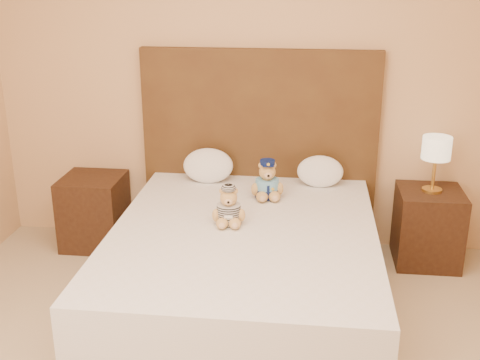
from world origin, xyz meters
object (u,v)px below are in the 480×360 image
(nightstand_right, at_px, (428,227))
(lamp, at_px, (436,151))
(nightstand_left, at_px, (94,211))
(teddy_police, at_px, (267,179))
(pillow_right, at_px, (320,170))
(pillow_left, at_px, (208,164))
(bed, at_px, (244,269))
(teddy_prisoner, at_px, (229,206))

(nightstand_right, height_order, lamp, lamp)
(nightstand_left, xyz_separation_m, lamp, (2.50, 0.00, 0.57))
(teddy_police, relative_size, pillow_right, 0.81)
(pillow_left, height_order, pillow_right, pillow_left)
(teddy_police, bearing_deg, pillow_right, 28.27)
(bed, distance_m, teddy_police, 0.68)
(nightstand_right, relative_size, pillow_right, 1.66)
(nightstand_right, xyz_separation_m, teddy_police, (-1.15, -0.26, 0.41))
(nightstand_left, xyz_separation_m, nightstand_right, (2.50, 0.00, 0.00))
(bed, xyz_separation_m, teddy_police, (0.10, 0.54, 0.41))
(nightstand_left, xyz_separation_m, pillow_left, (0.89, 0.03, 0.41))
(bed, xyz_separation_m, nightstand_right, (1.25, 0.80, -0.00))
(teddy_prisoner, relative_size, pillow_left, 0.65)
(lamp, bearing_deg, nightstand_left, 180.00)
(bed, xyz_separation_m, teddy_prisoner, (-0.10, 0.06, 0.40))
(lamp, height_order, pillow_right, lamp)
(nightstand_right, distance_m, pillow_left, 1.66)
(nightstand_right, xyz_separation_m, pillow_right, (-0.79, 0.03, 0.39))
(nightstand_right, bearing_deg, lamp, 180.00)
(pillow_right, bearing_deg, nightstand_right, -2.18)
(nightstand_right, bearing_deg, nightstand_left, 180.00)
(bed, bearing_deg, teddy_prisoner, 149.12)
(nightstand_right, distance_m, lamp, 0.57)
(lamp, bearing_deg, pillow_left, 178.93)
(teddy_prisoner, bearing_deg, nightstand_left, 140.83)
(nightstand_right, height_order, teddy_police, teddy_police)
(teddy_prisoner, height_order, pillow_right, teddy_prisoner)
(bed, distance_m, pillow_right, 1.03)
(teddy_prisoner, relative_size, pillow_right, 0.73)
(teddy_prisoner, bearing_deg, teddy_police, 60.75)
(bed, xyz_separation_m, pillow_left, (-0.36, 0.83, 0.41))
(nightstand_left, distance_m, pillow_right, 1.75)
(teddy_police, bearing_deg, pillow_left, 136.36)
(teddy_police, relative_size, pillow_left, 0.73)
(nightstand_right, bearing_deg, bed, -147.38)
(nightstand_left, relative_size, pillow_right, 1.66)
(lamp, relative_size, pillow_right, 1.21)
(teddy_police, xyz_separation_m, pillow_right, (0.36, 0.29, -0.02))
(nightstand_left, distance_m, teddy_prisoner, 1.42)
(pillow_right, bearing_deg, bed, -119.01)
(teddy_police, xyz_separation_m, pillow_left, (-0.46, 0.29, -0.00))
(nightstand_left, relative_size, teddy_police, 2.04)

